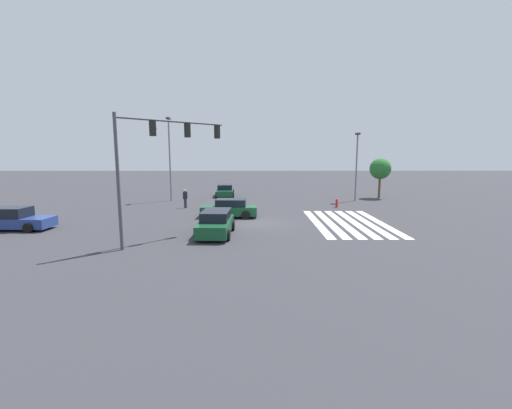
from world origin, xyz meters
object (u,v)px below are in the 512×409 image
object	(u,v)px
tree_corner_a	(380,169)
street_light_pole_a	(170,152)
pedestrian	(185,197)
traffic_signal_mast	(157,150)
car_0	(14,219)
car_3	(230,209)
car_1	(225,191)
car_2	(216,223)
fire_hydrant	(337,203)
street_light_pole_b	(357,160)

from	to	relation	value
tree_corner_a	street_light_pole_a	bearing A→B (deg)	95.26
pedestrian	street_light_pole_a	size ratio (longest dim) A/B	0.20
traffic_signal_mast	street_light_pole_a	size ratio (longest dim) A/B	0.81
car_0	car_3	bearing A→B (deg)	19.54
car_1	car_3	bearing A→B (deg)	2.99
traffic_signal_mast	tree_corner_a	world-z (taller)	traffic_signal_mast
car_0	street_light_pole_a	world-z (taller)	street_light_pole_a
car_0	car_2	distance (m)	14.07
car_0	fire_hydrant	distance (m)	26.22
car_0	car_1	size ratio (longest dim) A/B	1.03
fire_hydrant	tree_corner_a	bearing A→B (deg)	-43.30
car_0	car_1	distance (m)	22.47
car_3	car_1	bearing A→B (deg)	-82.04
car_0	street_light_pole_a	bearing A→B (deg)	65.54
traffic_signal_mast	car_3	world-z (taller)	traffic_signal_mast
car_1	street_light_pole_b	bearing A→B (deg)	70.66
traffic_signal_mast	street_light_pole_b	size ratio (longest dim) A/B	0.99
car_2	pedestrian	distance (m)	11.64
car_3	tree_corner_a	bearing A→B (deg)	-142.39
car_1	car_2	size ratio (longest dim) A/B	1.05
car_1	car_3	xyz separation A→B (m)	(-13.90, -1.57, 0.02)
car_2	car_3	bearing A→B (deg)	177.99
street_light_pole_a	traffic_signal_mast	bearing A→B (deg)	-168.26
car_2	car_3	xyz separation A→B (m)	(6.10, -0.45, -0.04)
street_light_pole_b	street_light_pole_a	bearing A→B (deg)	89.43
pedestrian	fire_hydrant	bearing A→B (deg)	47.42
car_1	street_light_pole_b	world-z (taller)	street_light_pole_b
pedestrian	car_0	bearing A→B (deg)	-90.39
car_3	street_light_pole_b	world-z (taller)	street_light_pole_b
street_light_pole_a	fire_hydrant	xyz separation A→B (m)	(-4.86, -17.17, -4.88)
traffic_signal_mast	pedestrian	distance (m)	13.44
pedestrian	car_3	bearing A→B (deg)	0.11
car_3	fire_hydrant	bearing A→B (deg)	-151.53
traffic_signal_mast	car_0	bearing A→B (deg)	117.91
street_light_pole_b	fire_hydrant	distance (m)	6.91
pedestrian	street_light_pole_b	bearing A→B (deg)	61.87
car_2	street_light_pole_a	distance (m)	17.98
car_0	street_light_pole_a	xyz separation A→B (m)	(14.46, -7.23, 4.61)
tree_corner_a	fire_hydrant	world-z (taller)	tree_corner_a
car_0	street_light_pole_b	xyz separation A→B (m)	(14.26, -27.54, 3.76)
traffic_signal_mast	fire_hydrant	size ratio (longest dim) A/B	8.47
car_0	street_light_pole_b	world-z (taller)	street_light_pole_b
car_3	street_light_pole_b	bearing A→B (deg)	-141.93
tree_corner_a	fire_hydrant	bearing A→B (deg)	136.70
traffic_signal_mast	car_1	world-z (taller)	traffic_signal_mast
pedestrian	car_1	bearing A→B (deg)	117.96
car_2	pedestrian	size ratio (longest dim) A/B	2.51
car_2	fire_hydrant	distance (m)	15.29
car_3	street_light_pole_b	size ratio (longest dim) A/B	0.62
car_3	tree_corner_a	size ratio (longest dim) A/B	0.99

